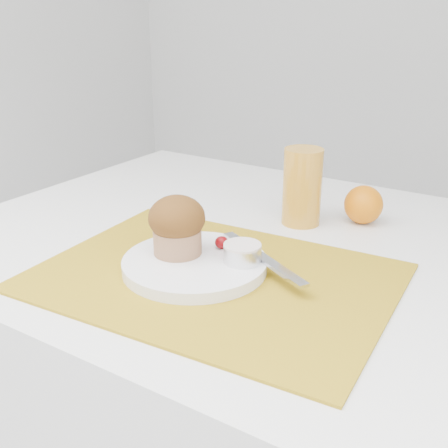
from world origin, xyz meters
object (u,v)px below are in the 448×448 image
Objects in this scene: juice_glass at (302,187)px; orange at (363,205)px; plate at (195,264)px; muffin at (177,225)px; table at (289,435)px.

orange is at bearing 33.60° from juice_glass.
orange is (0.14, 0.33, 0.02)m from plate.
juice_glass is (-0.09, -0.06, 0.03)m from orange.
juice_glass is at bearing 80.39° from plate.
plate is 0.06m from muffin.
table is 0.48m from muffin.
muffin is (-0.08, -0.26, -0.00)m from juice_glass.
orange reaches higher than plate.
orange is at bearing 67.13° from plate.
orange is 0.37m from muffin.
juice_glass reaches higher than muffin.
juice_glass is (-0.05, 0.11, 0.44)m from table.
plate is at bearing -99.61° from juice_glass.
juice_glass reaches higher than table.
orange reaches higher than table.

